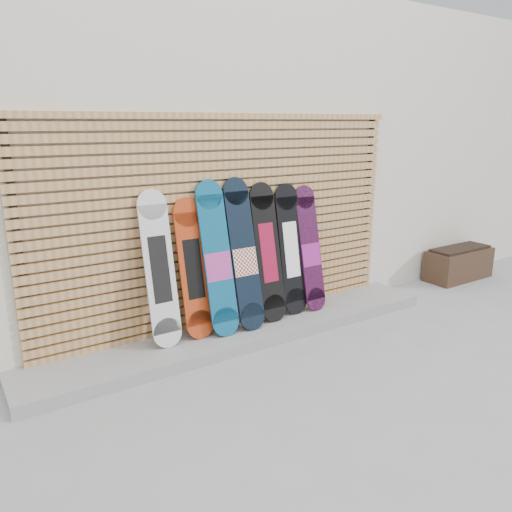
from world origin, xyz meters
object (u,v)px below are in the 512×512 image
at_px(planter_box, 458,263).
at_px(snowboard_2, 217,260).
at_px(snowboard_1, 194,269).
at_px(snowboard_4, 268,253).
at_px(snowboard_6, 310,249).
at_px(snowboard_0, 160,270).
at_px(snowboard_3, 244,255).
at_px(snowboard_5, 291,250).

relative_size(planter_box, snowboard_2, 0.68).
distance_m(snowboard_1, snowboard_4, 0.87).
xyz_separation_m(snowboard_4, snowboard_6, (0.58, 0.00, -0.05)).
height_order(snowboard_0, snowboard_3, snowboard_3).
bearing_deg(snowboard_5, snowboard_6, -4.88).
bearing_deg(snowboard_1, snowboard_4, -1.48).
height_order(planter_box, snowboard_5, snowboard_5).
distance_m(snowboard_0, snowboard_2, 0.60).
xyz_separation_m(snowboard_3, snowboard_4, (0.32, 0.03, -0.02)).
bearing_deg(snowboard_6, snowboard_3, -177.67).
bearing_deg(snowboard_5, planter_box, -1.28).
distance_m(planter_box, snowboard_2, 3.99).
bearing_deg(snowboard_1, snowboard_3, -5.90).
bearing_deg(snowboard_4, snowboard_0, 179.15).
distance_m(planter_box, snowboard_0, 4.58).
relative_size(snowboard_4, snowboard_5, 1.02).
bearing_deg(snowboard_0, snowboard_2, -4.12).
height_order(snowboard_5, snowboard_6, snowboard_5).
height_order(snowboard_1, snowboard_3, snowboard_3).
bearing_deg(snowboard_5, snowboard_3, -174.81).
xyz_separation_m(snowboard_2, snowboard_6, (1.21, 0.03, -0.07)).
xyz_separation_m(snowboard_0, snowboard_3, (0.90, -0.05, 0.02)).
xyz_separation_m(snowboard_1, snowboard_2, (0.24, -0.05, 0.07)).
relative_size(snowboard_0, snowboard_2, 0.97).
height_order(planter_box, snowboard_6, snowboard_6).
bearing_deg(snowboard_2, snowboard_3, -1.79).
xyz_separation_m(snowboard_1, snowboard_5, (1.20, 0.00, 0.03)).
xyz_separation_m(snowboard_5, snowboard_6, (0.26, -0.02, -0.03)).
bearing_deg(planter_box, snowboard_4, 179.27).
bearing_deg(snowboard_0, snowboard_6, -0.50).
relative_size(snowboard_3, snowboard_5, 1.07).
bearing_deg(snowboard_2, snowboard_4, 2.27).
relative_size(snowboard_3, snowboard_4, 1.05).
bearing_deg(snowboard_5, snowboard_1, -179.92).
relative_size(snowboard_1, snowboard_4, 0.94).
bearing_deg(snowboard_3, snowboard_6, 2.33).
bearing_deg(snowboard_6, planter_box, -0.94).
distance_m(snowboard_2, snowboard_4, 0.63).
bearing_deg(snowboard_6, snowboard_2, -178.72).
xyz_separation_m(planter_box, snowboard_4, (-3.31, 0.04, 0.63)).
relative_size(snowboard_0, snowboard_4, 1.01).
xyz_separation_m(snowboard_0, snowboard_2, (0.60, -0.04, 0.01)).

